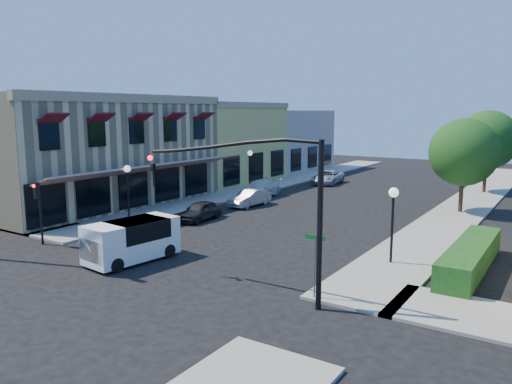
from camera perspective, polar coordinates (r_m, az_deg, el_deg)
The scene contains 22 objects.
ground at distance 21.69m, azimuth -14.43°, elevation -9.72°, with size 120.00×120.00×0.00m, color black.
sidewalk_left at distance 47.81m, azimuth 2.38°, elevation 0.96°, with size 3.50×50.00×0.12m, color gray.
sidewalk_right at distance 41.86m, azimuth 23.49°, elevation -0.99°, with size 3.50×50.00×0.12m, color gray.
curb_red_strip at distance 31.83m, azimuth -12.32°, elevation -3.57°, with size 0.25×10.00×0.06m, color maroon.
corner_brick_building at distance 39.56m, azimuth -18.22°, elevation 4.53°, with size 11.77×18.20×8.10m.
yellow_stucco_building at distance 50.37m, azimuth -4.83°, elevation 5.64°, with size 10.00×12.00×7.60m, color tan.
pink_stucco_building at distance 60.31m, azimuth 2.19°, elevation 5.97°, with size 10.00×12.00×7.00m, color tan.
hedge at distance 24.07m, azimuth 23.20°, elevation -8.29°, with size 1.40×8.00×1.10m, color #164313.
street_tree_a at distance 36.45m, azimuth 22.66°, elevation 4.21°, with size 4.56×4.56×6.48m.
street_tree_b at distance 46.29m, azimuth 24.95°, elevation 5.42°, with size 4.94×4.94×7.02m.
signal_mast_arm at distance 18.15m, azimuth 1.27°, elevation 0.19°, with size 8.01×0.39×6.00m.
secondary_signal at distance 28.15m, azimuth -23.63°, elevation -0.99°, with size 0.28×0.42×3.32m.
street_name_sign at distance 18.51m, azimuth 6.77°, elevation -7.28°, with size 0.80×0.06×2.50m.
lamppost_left_near at distance 32.49m, azimuth -14.48°, elevation 1.51°, with size 0.44×0.44×3.57m.
lamppost_left_far at distance 43.14m, azimuth -0.69°, elevation 3.65°, with size 0.44×0.44×3.57m.
lamppost_right_near at distance 23.18m, azimuth 15.40°, elevation -1.55°, with size 0.44×0.44×3.57m.
lamppost_right_far at distance 38.60m, azimuth 22.63°, elevation 2.28°, with size 0.44×0.44×3.57m.
white_van at distance 23.94m, azimuth -14.08°, elevation -5.15°, with size 2.38×4.51×1.91m.
parked_car_a at distance 32.19m, azimuth -6.43°, elevation -2.14°, with size 1.46×3.62×1.23m, color black.
parked_car_b at distance 36.75m, azimuth -0.74°, elevation -0.67°, with size 1.30×3.73×1.23m, color #9E9FA2.
parked_car_c at distance 40.50m, azimuth 0.46°, elevation 0.36°, with size 1.92×4.71×1.37m, color silver.
parked_car_d at distance 48.55m, azimuth 8.21°, elevation 1.70°, with size 2.14×4.63×1.29m, color #B9BDBF.
Camera 1 is at (15.25, -13.77, 6.94)m, focal length 35.00 mm.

